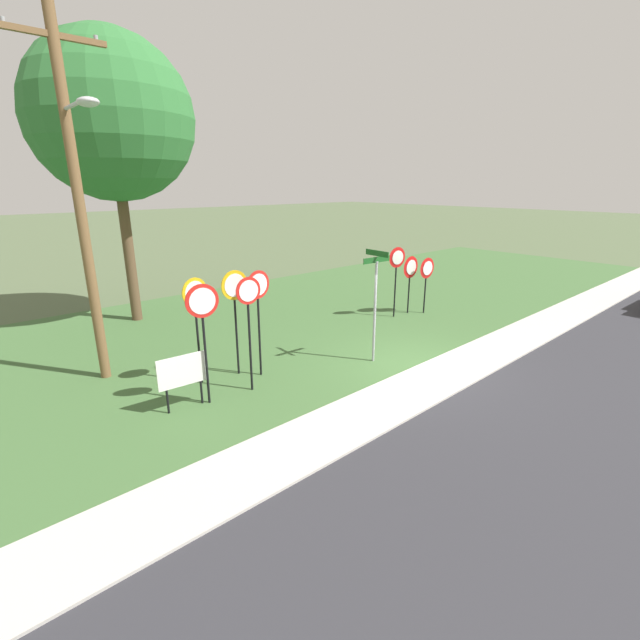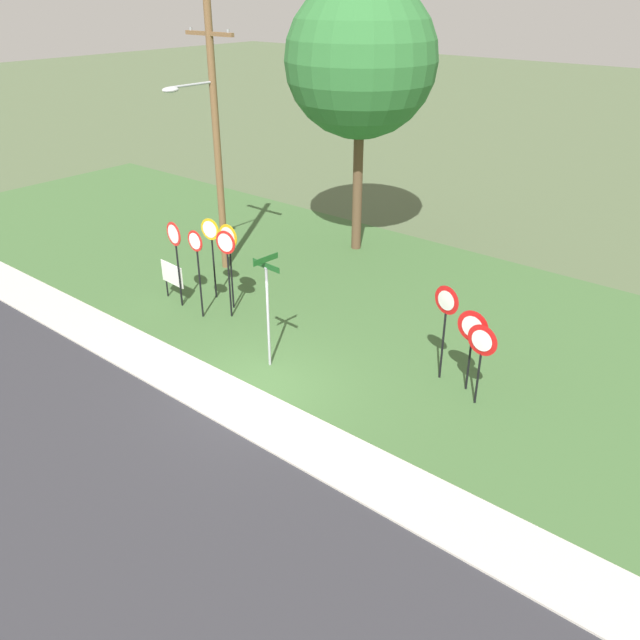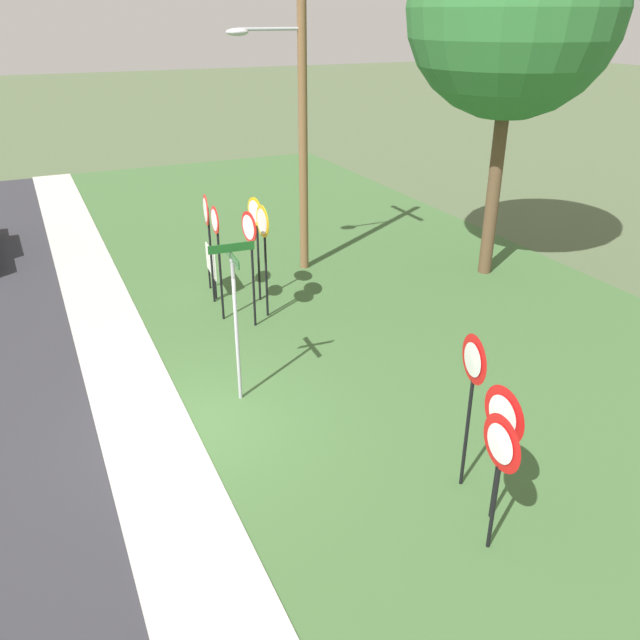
{
  "view_description": "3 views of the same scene",
  "coord_description": "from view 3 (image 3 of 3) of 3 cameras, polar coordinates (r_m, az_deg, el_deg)",
  "views": [
    {
      "loc": [
        -9.43,
        -6.52,
        4.83
      ],
      "look_at": [
        -1.3,
        2.5,
        1.06
      ],
      "focal_mm": 24.8,
      "sensor_mm": 36.0,
      "label": 1
    },
    {
      "loc": [
        10.03,
        -9.62,
        9.14
      ],
      "look_at": [
        0.29,
        2.12,
        1.25
      ],
      "focal_mm": 36.6,
      "sensor_mm": 36.0,
      "label": 2
    },
    {
      "loc": [
        9.62,
        -1.97,
        6.73
      ],
      "look_at": [
        -0.46,
        2.69,
        1.42
      ],
      "focal_mm": 36.22,
      "sensor_mm": 36.0,
      "label": 3
    }
  ],
  "objects": [
    {
      "name": "street_name_post",
      "position": [
        11.7,
        -7.49,
        0.82
      ],
      "size": [
        0.96,
        0.82,
        3.11
      ],
      "rotation": [
        0.0,
        0.0,
        -0.06
      ],
      "color": "#9EA0A8",
      "rests_on": "grass_median"
    },
    {
      "name": "yield_sign_far_left",
      "position": [
        8.73,
        15.56,
        -11.35
      ],
      "size": [
        0.79,
        0.11,
        2.14
      ],
      "rotation": [
        0.0,
        0.0,
        -0.07
      ],
      "color": "black",
      "rests_on": "grass_median"
    },
    {
      "name": "stop_sign_far_left",
      "position": [
        15.06,
        -5.01,
        7.34
      ],
      "size": [
        0.75,
        0.09,
        2.76
      ],
      "rotation": [
        0.0,
        0.0,
        0.02
      ],
      "color": "black",
      "rests_on": "grass_median"
    },
    {
      "name": "oak_tree_left",
      "position": [
        17.84,
        16.85,
        24.85
      ],
      "size": [
        5.23,
        5.23,
        9.41
      ],
      "color": "brown",
      "rests_on": "grass_median"
    },
    {
      "name": "stop_sign_near_right",
      "position": [
        14.57,
        -6.17,
        6.63
      ],
      "size": [
        0.7,
        0.12,
        2.77
      ],
      "rotation": [
        0.0,
        0.0,
        0.12
      ],
      "color": "black",
      "rests_on": "grass_median"
    },
    {
      "name": "stop_sign_near_left",
      "position": [
        16.04,
        -9.91,
        8.25
      ],
      "size": [
        0.74,
        0.13,
        2.77
      ],
      "rotation": [
        0.0,
        0.0,
        -0.13
      ],
      "color": "black",
      "rests_on": "grass_median"
    },
    {
      "name": "sidewalk_strip",
      "position": [
        11.78,
        -14.85,
        -10.11
      ],
      "size": [
        44.0,
        1.6,
        0.06
      ],
      "primitive_type": "cube",
      "color": "#BCB7AD",
      "rests_on": "ground_plane"
    },
    {
      "name": "grass_median",
      "position": [
        14.18,
        13.07,
        -3.43
      ],
      "size": [
        44.0,
        12.0,
        0.04
      ],
      "primitive_type": "cube",
      "color": "#3D6033",
      "rests_on": "ground_plane"
    },
    {
      "name": "utility_pole",
      "position": [
        17.64,
        -1.96,
        19.16
      ],
      "size": [
        2.1,
        2.09,
        8.79
      ],
      "color": "brown",
      "rests_on": "grass_median"
    },
    {
      "name": "yield_sign_near_left",
      "position": [
        9.58,
        13.24,
        -4.88
      ],
      "size": [
        0.74,
        0.16,
        2.6
      ],
      "rotation": [
        0.0,
        0.0,
        -0.18
      ],
      "color": "black",
      "rests_on": "grass_median"
    },
    {
      "name": "ground_plane",
      "position": [
        11.9,
        -11.02,
        -9.43
      ],
      "size": [
        160.0,
        160.0,
        0.0
      ],
      "primitive_type": "plane",
      "color": "#4C5B3D"
    },
    {
      "name": "stop_sign_far_right",
      "position": [
        15.02,
        -9.09,
        6.95
      ],
      "size": [
        0.63,
        0.1,
        2.78
      ],
      "rotation": [
        0.0,
        0.0,
        -0.03
      ],
      "color": "black",
      "rests_on": "grass_median"
    },
    {
      "name": "yield_sign_near_right",
      "position": [
        9.22,
        15.76,
        -8.89
      ],
      "size": [
        0.83,
        0.1,
        2.2
      ],
      "rotation": [
        0.0,
        0.0,
        -0.01
      ],
      "color": "black",
      "rests_on": "grass_median"
    },
    {
      "name": "stop_sign_far_center",
      "position": [
        16.02,
        -5.68,
        8.16
      ],
      "size": [
        0.68,
        0.13,
        2.68
      ],
      "rotation": [
        0.0,
        0.0,
        0.15
      ],
      "color": "black",
      "rests_on": "grass_median"
    },
    {
      "name": "notice_board",
      "position": [
        16.93,
        -9.6,
        4.93
      ],
      "size": [
        1.1,
        0.12,
        1.25
      ],
      "rotation": [
        0.0,
        0.0,
        -0.08
      ],
      "color": "black",
      "rests_on": "grass_median"
    }
  ]
}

